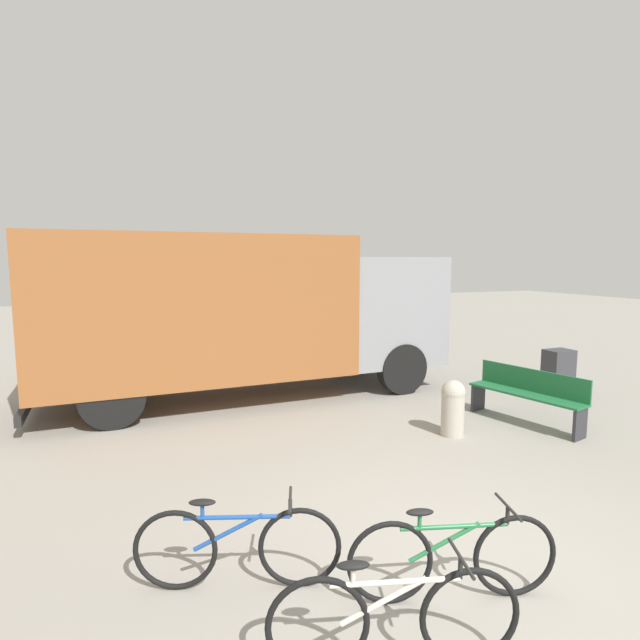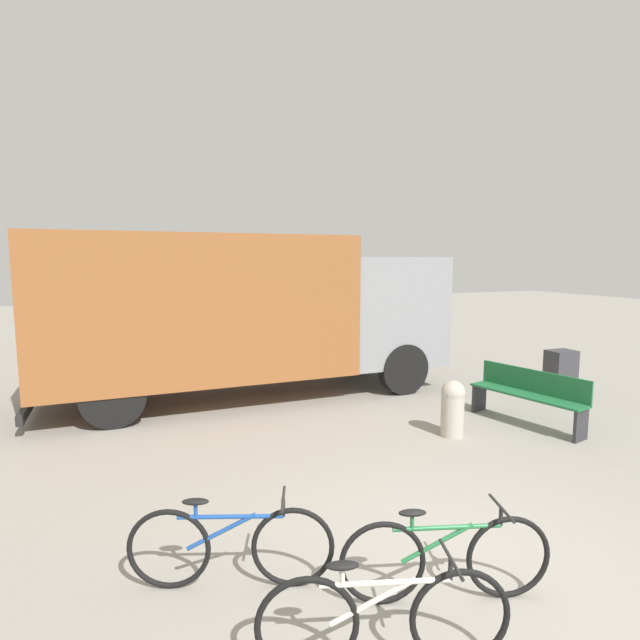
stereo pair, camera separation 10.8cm
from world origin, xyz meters
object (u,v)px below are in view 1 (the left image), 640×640
at_px(bicycle_far, 453,556).
at_px(park_bench, 528,393).
at_px(bicycle_middle, 394,618).
at_px(bollard_near_bench, 453,406).
at_px(bicycle_near, 237,546).
at_px(delivery_truck, 244,308).
at_px(utility_box, 558,373).

bearing_deg(bicycle_far, park_bench, 56.00).
bearing_deg(bicycle_middle, bollard_near_bench, 65.56).
bearing_deg(bicycle_near, bollard_near_bench, 50.79).
xyz_separation_m(delivery_truck, bicycle_near, (-1.45, -5.79, -1.38)).
height_order(park_bench, bicycle_near, park_bench).
xyz_separation_m(bicycle_middle, bicycle_far, (0.78, 0.42, 0.00)).
distance_m(delivery_truck, utility_box, 6.31).
height_order(delivery_truck, bicycle_far, delivery_truck).
relative_size(delivery_truck, park_bench, 4.00).
relative_size(bicycle_middle, bicycle_far, 1.00).
height_order(park_bench, utility_box, utility_box).
bearing_deg(delivery_truck, utility_box, -24.19).
bearing_deg(bicycle_middle, park_bench, 54.46).
relative_size(park_bench, bicycle_near, 1.22).
bearing_deg(delivery_truck, bollard_near_bench, -55.83).
height_order(park_bench, bicycle_far, park_bench).
distance_m(park_bench, bicycle_near, 5.87).
distance_m(park_bench, bollard_near_bench, 1.50).
xyz_separation_m(park_bench, utility_box, (1.75, 1.00, -0.04)).
bearing_deg(park_bench, bollard_near_bench, 77.16).
bearing_deg(bicycle_middle, delivery_truck, 101.34).
height_order(delivery_truck, utility_box, delivery_truck).
bearing_deg(delivery_truck, bicycle_near, -104.99).
relative_size(park_bench, bollard_near_bench, 2.27).
distance_m(bicycle_near, bollard_near_bench, 4.52).
distance_m(delivery_truck, bicycle_near, 6.12).
bearing_deg(bicycle_far, bicycle_middle, -134.93).
bearing_deg(bicycle_middle, bicycle_far, 45.18).
height_order(bicycle_near, bicycle_middle, same).
height_order(delivery_truck, bollard_near_bench, delivery_truck).
distance_m(delivery_truck, bicycle_middle, 7.15).
bearing_deg(bollard_near_bench, park_bench, 0.63).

